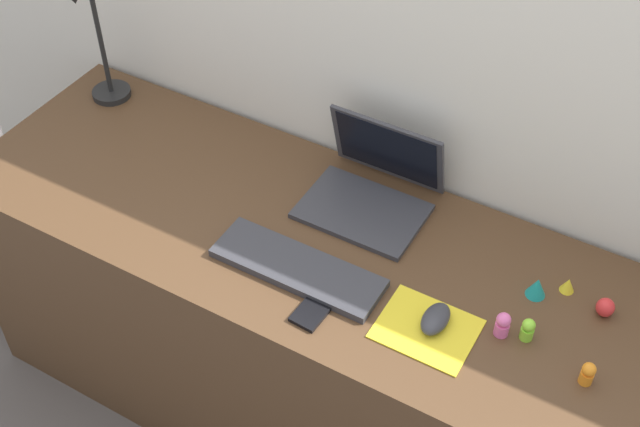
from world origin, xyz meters
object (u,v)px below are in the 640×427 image
at_px(cell_phone, 316,307).
at_px(toy_figurine_teal, 537,287).
at_px(desk_lamp, 95,46).
at_px(toy_figurine_red, 605,307).
at_px(laptop, 374,184).
at_px(toy_figurine_lime, 528,329).
at_px(toy_figurine_yellow, 568,285).
at_px(mouse, 435,319).
at_px(toy_figurine_orange, 588,373).
at_px(toy_figurine_pink, 503,324).
at_px(keyboard, 298,268).

relative_size(cell_phone, toy_figurine_teal, 2.53).
relative_size(desk_lamp, toy_figurine_red, 8.39).
height_order(laptop, toy_figurine_red, laptop).
bearing_deg(toy_figurine_lime, toy_figurine_yellow, 79.08).
relative_size(cell_phone, toy_figurine_red, 2.84).
bearing_deg(mouse, toy_figurine_yellow, 47.90).
relative_size(toy_figurine_yellow, toy_figurine_orange, 0.64).
relative_size(mouse, toy_figurine_yellow, 2.61).
xyz_separation_m(toy_figurine_teal, toy_figurine_pink, (-0.03, -0.14, 0.01)).
relative_size(mouse, cell_phone, 0.75).
bearing_deg(desk_lamp, toy_figurine_teal, -3.68).
distance_m(toy_figurine_yellow, toy_figurine_orange, 0.25).
bearing_deg(toy_figurine_orange, toy_figurine_red, 95.62).
height_order(toy_figurine_teal, toy_figurine_orange, toy_figurine_orange).
xyz_separation_m(toy_figurine_yellow, toy_figurine_red, (0.09, -0.03, 0.00)).
distance_m(desk_lamp, toy_figurine_yellow, 1.38).
xyz_separation_m(desk_lamp, toy_figurine_red, (1.46, -0.06, -0.16)).
bearing_deg(toy_figurine_teal, toy_figurine_red, 8.14).
bearing_deg(toy_figurine_pink, toy_figurine_yellow, 66.11).
xyz_separation_m(toy_figurine_yellow, toy_figurine_pink, (-0.08, -0.19, 0.01)).
relative_size(laptop, toy_figurine_red, 6.66).
relative_size(toy_figurine_yellow, toy_figurine_pink, 0.59).
bearing_deg(keyboard, toy_figurine_teal, 22.35).
bearing_deg(keyboard, laptop, 82.58).
distance_m(toy_figurine_yellow, toy_figurine_pink, 0.21).
bearing_deg(toy_figurine_red, toy_figurine_teal, -171.86).
relative_size(toy_figurine_yellow, toy_figurine_lime, 0.64).
bearing_deg(keyboard, toy_figurine_orange, 2.80).
height_order(mouse, toy_figurine_orange, toy_figurine_orange).
bearing_deg(toy_figurine_yellow, toy_figurine_red, -15.98).
bearing_deg(toy_figurine_yellow, keyboard, -155.57).
height_order(mouse, toy_figurine_yellow, mouse).
distance_m(laptop, toy_figurine_orange, 0.68).
xyz_separation_m(laptop, toy_figurine_red, (0.61, -0.07, -0.03)).
xyz_separation_m(mouse, toy_figurine_yellow, (0.22, 0.24, -0.00)).
distance_m(toy_figurine_lime, toy_figurine_orange, 0.15).
height_order(keyboard, toy_figurine_orange, toy_figurine_orange).
distance_m(laptop, cell_phone, 0.38).
bearing_deg(toy_figurine_pink, toy_figurine_red, 42.91).
xyz_separation_m(toy_figurine_teal, toy_figurine_red, (0.15, 0.02, -0.00)).
xyz_separation_m(cell_phone, toy_figurine_yellow, (0.46, 0.33, 0.01)).
relative_size(laptop, toy_figurine_pink, 4.78).
bearing_deg(toy_figurine_yellow, desk_lamp, 178.46).
distance_m(mouse, cell_phone, 0.26).
distance_m(keyboard, cell_phone, 0.12).
height_order(laptop, toy_figurine_yellow, laptop).
distance_m(cell_phone, toy_figurine_lime, 0.46).
xyz_separation_m(desk_lamp, toy_figurine_yellow, (1.37, -0.04, -0.16)).
bearing_deg(keyboard, toy_figurine_pink, 7.60).
distance_m(toy_figurine_orange, toy_figurine_pink, 0.20).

